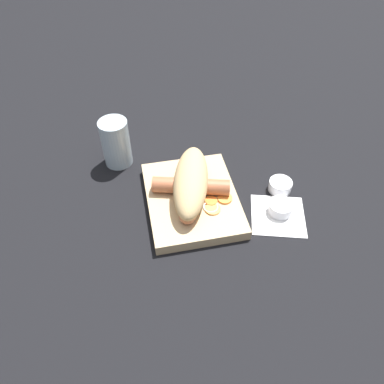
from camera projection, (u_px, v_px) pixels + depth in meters
ground_plane at (192, 203)px, 0.75m from camera, size 3.00×3.00×0.00m
food_tray at (192, 199)px, 0.75m from camera, size 0.22×0.18×0.02m
bread_roll at (189, 182)px, 0.73m from camera, size 0.21×0.12×0.06m
sausage at (190, 186)px, 0.73m from camera, size 0.18×0.15×0.03m
pickled_veggies at (215, 204)px, 0.72m from camera, size 0.06×0.07×0.00m
napkin at (278, 215)px, 0.73m from camera, size 0.13×0.13×0.00m
condiment_cup_near at (280, 208)px, 0.73m from camera, size 0.05×0.05×0.02m
condiment_cup_far at (279, 185)px, 0.77m from camera, size 0.05×0.05×0.02m
drink_glass at (116, 143)px, 0.80m from camera, size 0.06×0.06×0.11m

